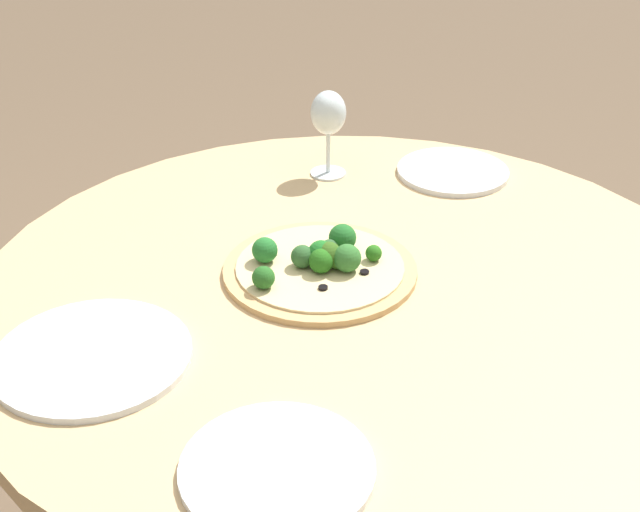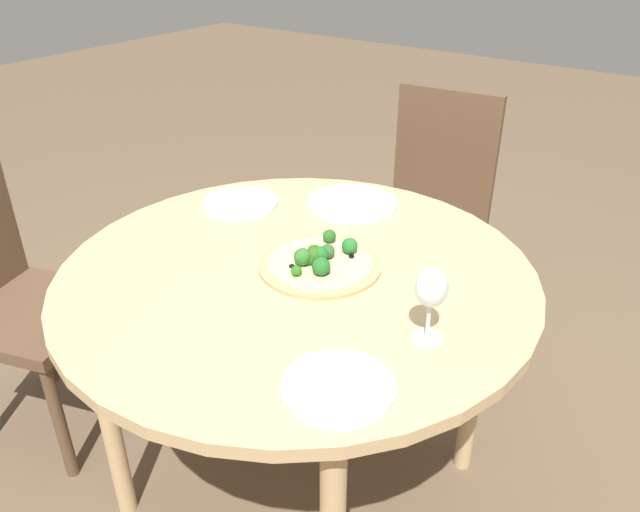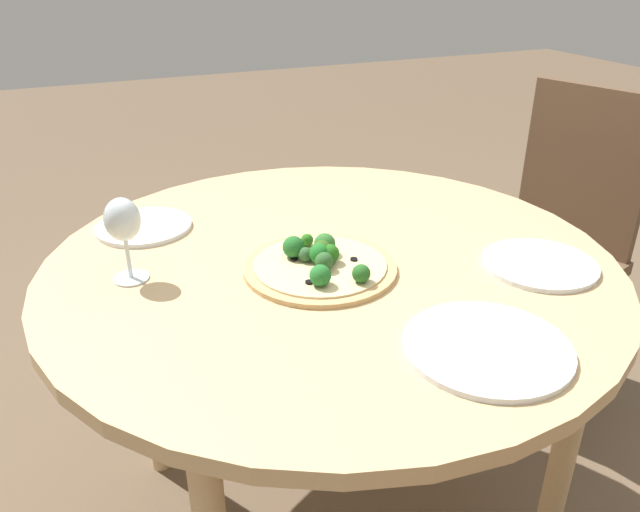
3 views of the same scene
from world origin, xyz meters
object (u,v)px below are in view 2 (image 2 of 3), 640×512
chair_2 (8,290)px  plate_side (338,387)px  plate_near (352,203)px  chair (429,216)px  pizza (320,261)px  wine_glass (431,290)px  plate_far (240,203)px

chair_2 → plate_side: chair_2 is taller
plate_near → plate_side: bearing=-58.6°
chair → plate_near: (-0.00, -0.52, 0.24)m
chair → pizza: size_ratio=3.20×
pizza → wine_glass: bearing=-17.4°
chair → pizza: bearing=-87.2°
plate_near → plate_side: (0.41, -0.68, 0.00)m
chair → wine_glass: chair is taller
wine_glass → plate_near: wine_glass is taller
chair_2 → plate_near: chair_2 is taller
wine_glass → plate_near: size_ratio=0.62×
pizza → plate_near: (-0.13, 0.34, -0.01)m
chair → wine_glass: size_ratio=5.84×
wine_glass → plate_near: (-0.47, 0.45, -0.11)m
chair_2 → pizza: size_ratio=3.20×
plate_near → plate_far: size_ratio=1.19×
chair → pizza: chair is taller
chair → chair_2: 1.42m
plate_side → pizza: bearing=130.1°
chair → chair_2: (-0.78, -1.19, 0.00)m
pizza → plate_near: bearing=111.1°
pizza → plate_side: bearing=-49.9°
chair → wine_glass: bearing=-69.9°
chair_2 → plate_near: 1.05m
chair → pizza: 0.91m
chair → wine_glass: 1.14m
chair_2 → plate_far: chair_2 is taller
pizza → chair_2: bearing=-160.5°
plate_near → chair: bearing=89.6°
chair_2 → plate_near: size_ratio=3.62×
plate_side → wine_glass: bearing=75.2°
chair_2 → plate_near: (0.78, 0.67, 0.24)m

